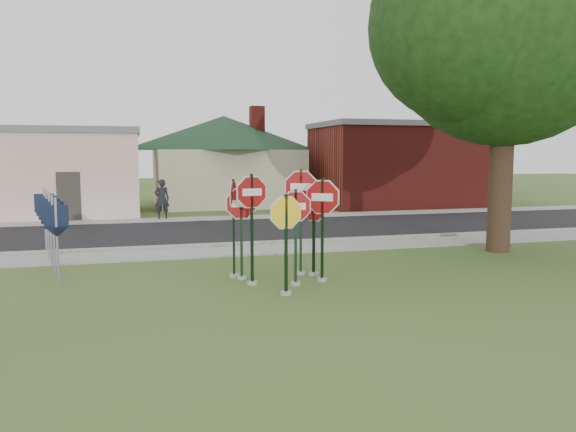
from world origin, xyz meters
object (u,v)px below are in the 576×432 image
object	(u,v)px
stop_sign_yellow	(286,233)
oak_tree	(507,20)
stop_sign_left	(252,214)
stop_sign_center	(296,225)
pedestrian	(162,199)

from	to	relation	value
stop_sign_yellow	oak_tree	bearing A→B (deg)	24.01
stop_sign_left	stop_sign_center	bearing A→B (deg)	-18.51
oak_tree	pedestrian	distance (m)	15.77
stop_sign_center	pedestrian	bearing A→B (deg)	99.39
stop_sign_left	stop_sign_yellow	bearing A→B (deg)	-65.68
stop_sign_yellow	pedestrian	distance (m)	14.63
oak_tree	pedestrian	bearing A→B (deg)	130.72
stop_sign_yellow	stop_sign_left	bearing A→B (deg)	114.32
stop_sign_left	pedestrian	bearing A→B (deg)	95.65
stop_sign_left	pedestrian	world-z (taller)	stop_sign_left
stop_sign_center	oak_tree	size ratio (longest dim) A/B	0.21
stop_sign_yellow	pedestrian	world-z (taller)	stop_sign_yellow
stop_sign_center	stop_sign_yellow	distance (m)	0.91
stop_sign_yellow	oak_tree	size ratio (longest dim) A/B	0.20
oak_tree	pedestrian	world-z (taller)	oak_tree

